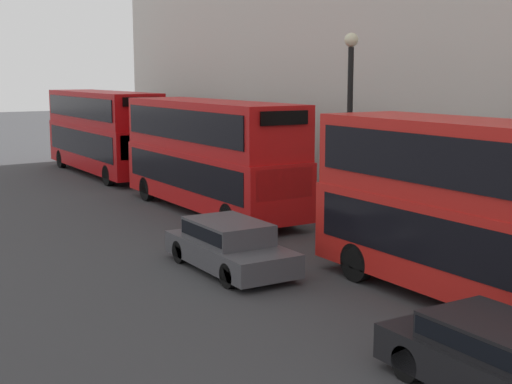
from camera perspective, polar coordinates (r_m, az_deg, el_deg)
name	(u,v)px	position (r m, az deg, el deg)	size (l,w,h in m)	color
bus_leading	(500,209)	(16.45, 18.93, -1.32)	(2.59, 10.11, 4.22)	red
bus_second_in_queue	(210,151)	(27.19, -3.71, 3.27)	(2.59, 10.32, 4.25)	red
bus_third_in_queue	(102,129)	(38.34, -12.19, 4.95)	(2.59, 10.96, 4.35)	#B20C0F
car_dark_sedan	(505,360)	(12.48, 19.27, -12.54)	(1.83, 4.36, 1.30)	black
car_hatchback	(229,244)	(19.28, -2.16, -4.18)	(1.85, 4.40, 1.35)	#47474C
street_lamp	(350,113)	(22.84, 7.51, 6.26)	(0.44, 0.44, 6.52)	black
pedestrian	(134,152)	(41.43, -9.72, 3.19)	(0.36, 0.36, 1.83)	brown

